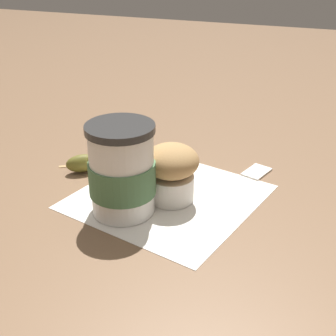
{
  "coord_description": "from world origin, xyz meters",
  "views": [
    {
      "loc": [
        -0.57,
        -0.21,
        0.36
      ],
      "look_at": [
        0.0,
        0.0,
        0.05
      ],
      "focal_mm": 50.0,
      "sensor_mm": 36.0,
      "label": 1
    }
  ],
  "objects": [
    {
      "name": "ground_plane",
      "position": [
        0.0,
        0.0,
        0.0
      ],
      "size": [
        3.0,
        3.0,
        0.0
      ],
      "primitive_type": "plane",
      "color": "brown"
    },
    {
      "name": "paper_napkin",
      "position": [
        0.0,
        0.0,
        0.0
      ],
      "size": [
        0.3,
        0.3,
        0.0
      ],
      "primitive_type": "cube",
      "rotation": [
        0.0,
        0.0,
        -0.24
      ],
      "color": "white",
      "rests_on": "ground_plane"
    },
    {
      "name": "coffee_cup",
      "position": [
        -0.06,
        0.05,
        0.06
      ],
      "size": [
        0.09,
        0.09,
        0.13
      ],
      "color": "white",
      "rests_on": "paper_napkin"
    },
    {
      "name": "muffin",
      "position": [
        -0.01,
        -0.01,
        0.05
      ],
      "size": [
        0.08,
        0.08,
        0.09
      ],
      "color": "white",
      "rests_on": "paper_napkin"
    },
    {
      "name": "banana",
      "position": [
        0.06,
        0.09,
        0.02
      ],
      "size": [
        0.09,
        0.2,
        0.03
      ],
      "color": "#D6CC4C",
      "rests_on": "paper_napkin"
    },
    {
      "name": "sugar_packet",
      "position": [
        0.13,
        -0.11,
        0.0
      ],
      "size": [
        0.06,
        0.05,
        0.01
      ],
      "primitive_type": "cube",
      "rotation": [
        0.0,
        0.0,
        5.97
      ],
      "color": "white",
      "rests_on": "ground_plane"
    },
    {
      "name": "wooden_stirrer",
      "position": [
        0.06,
        0.16,
        0.0
      ],
      "size": [
        0.07,
        0.09,
        0.0
      ],
      "primitive_type": "cube",
      "rotation": [
        0.0,
        0.0,
        5.31
      ],
      "color": "tan",
      "rests_on": "ground_plane"
    }
  ]
}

